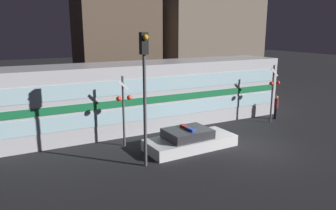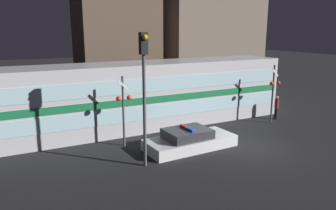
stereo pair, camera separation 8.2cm
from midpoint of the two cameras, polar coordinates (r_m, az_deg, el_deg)
name	(u,v)px [view 2 (the right image)]	position (r m, az deg, el deg)	size (l,w,h in m)	color
ground_plane	(251,148)	(17.51, 14.46, -7.26)	(120.00, 120.00, 0.00)	black
train	(150,94)	(20.35, -3.10, 1.84)	(18.19, 3.12, 3.99)	silver
police_car	(189,140)	(16.84, 3.90, -6.15)	(4.76, 2.13, 1.16)	silver
pedestrian	(276,107)	(23.22, 18.46, -0.37)	(0.27, 0.27, 1.61)	black
crossing_signal_near	(274,89)	(21.90, 18.01, 2.62)	(0.83, 0.32, 3.76)	#4C4C51
crossing_signal_far	(124,105)	(16.78, -7.61, -0.07)	(0.83, 0.32, 3.67)	#4C4C51
traffic_light_corner	(144,78)	(13.82, -4.03, 4.64)	(0.30, 0.46, 5.84)	#4C4C51
building_left	(117,52)	(27.84, -8.76, 9.18)	(6.39, 4.35, 8.26)	brown
building_center	(207,38)	(32.82, 6.88, 11.57)	(9.63, 5.97, 10.28)	#726656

